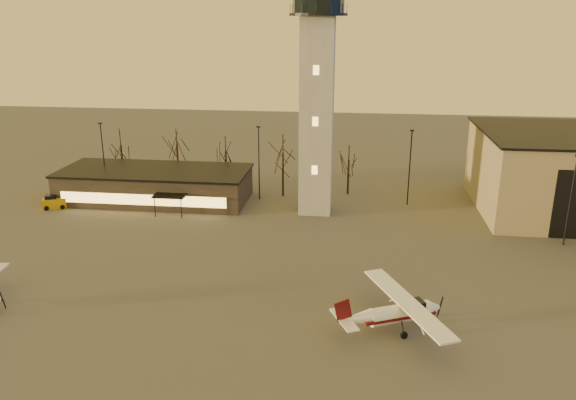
{
  "coord_description": "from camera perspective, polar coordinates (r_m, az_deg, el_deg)",
  "views": [
    {
      "loc": [
        4.99,
        -38.46,
        23.76
      ],
      "look_at": [
        -1.42,
        13.0,
        6.91
      ],
      "focal_mm": 35.0,
      "sensor_mm": 36.0,
      "label": 1
    }
  ],
  "objects": [
    {
      "name": "ground",
      "position": [
        45.48,
        -0.25,
        -13.49
      ],
      "size": [
        220.0,
        220.0,
        0.0
      ],
      "primitive_type": "plane",
      "color": "#474441",
      "rests_on": "ground"
    },
    {
      "name": "control_tower",
      "position": [
        69.04,
        2.98,
        11.8
      ],
      "size": [
        6.8,
        6.8,
        32.6
      ],
      "color": "gray",
      "rests_on": "ground"
    },
    {
      "name": "terminal",
      "position": [
        78.47,
        -13.32,
        1.53
      ],
      "size": [
        25.4,
        12.2,
        4.3
      ],
      "color": "black",
      "rests_on": "ground"
    },
    {
      "name": "light_poles",
      "position": [
        71.99,
        3.3,
        3.2
      ],
      "size": [
        58.5,
        12.25,
        10.14
      ],
      "color": "black",
      "rests_on": "ground"
    },
    {
      "name": "tree_row",
      "position": [
        81.8,
        -6.31,
        5.31
      ],
      "size": [
        37.2,
        9.2,
        8.8
      ],
      "color": "black",
      "rests_on": "ground"
    },
    {
      "name": "cessna_front",
      "position": [
        46.53,
        11.46,
        -11.44
      ],
      "size": [
        9.93,
        11.9,
        3.41
      ],
      "rotation": [
        0.0,
        0.0,
        0.43
      ],
      "color": "white",
      "rests_on": "ground"
    },
    {
      "name": "service_cart",
      "position": [
        79.61,
        -22.65,
        -0.26
      ],
      "size": [
        3.3,
        2.7,
        1.86
      ],
      "rotation": [
        0.0,
        0.0,
        0.39
      ],
      "color": "#C48D0B",
      "rests_on": "ground"
    }
  ]
}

